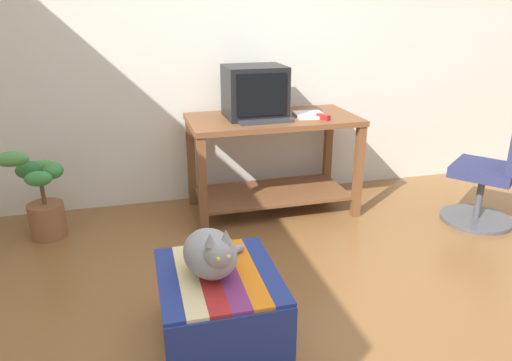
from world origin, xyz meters
TOP-DOWN VIEW (x-y plane):
  - ground_plane at (0.00, 0.00)m, footprint 14.00×14.00m
  - back_wall at (0.00, 2.05)m, footprint 8.00×0.10m
  - desk at (0.25, 1.60)m, footprint 1.28×0.67m
  - tv_monitor at (0.12, 1.63)m, footprint 0.44×0.39m
  - keyboard at (0.14, 1.45)m, footprint 0.41×0.17m
  - book at (0.53, 1.55)m, footprint 0.24×0.26m
  - ottoman_with_blanket at (-0.45, 0.15)m, footprint 0.56×0.65m
  - cat at (-0.48, 0.15)m, footprint 0.35×0.38m
  - potted_plant at (-1.44, 1.55)m, footprint 0.41×0.30m
  - office_chair at (1.74, 0.95)m, footprint 0.59×0.59m
  - stapler at (0.58, 1.42)m, footprint 0.08×0.11m
  - pen at (0.62, 1.67)m, footprint 0.05×0.13m

SIDE VIEW (x-z plane):
  - ground_plane at x=0.00m, z-range 0.00..0.00m
  - ottoman_with_blanket at x=-0.45m, z-range 0.00..0.37m
  - potted_plant at x=-1.44m, z-range -0.05..0.61m
  - office_chair at x=1.74m, z-range -0.06..0.83m
  - cat at x=-0.48m, z-range 0.34..0.62m
  - desk at x=0.25m, z-range 0.14..0.90m
  - pen at x=0.62m, z-range 0.76..0.77m
  - book at x=0.53m, z-range 0.76..0.78m
  - keyboard at x=0.14m, z-range 0.76..0.79m
  - stapler at x=0.58m, z-range 0.76..0.80m
  - tv_monitor at x=0.12m, z-range 0.76..1.14m
  - back_wall at x=0.00m, z-range 0.00..2.60m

